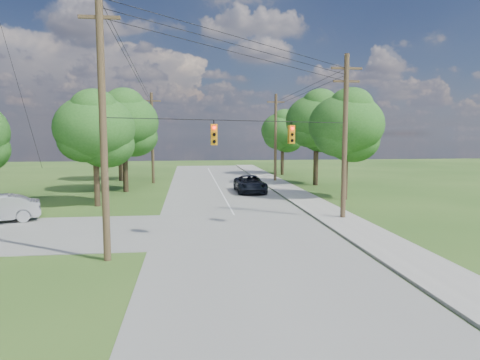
{
  "coord_description": "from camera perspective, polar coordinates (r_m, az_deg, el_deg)",
  "views": [
    {
      "loc": [
        -1.0,
        -18.39,
        5.52
      ],
      "look_at": [
        1.8,
        5.0,
        2.96
      ],
      "focal_mm": 32.0,
      "sensor_mm": 36.0,
      "label": 1
    }
  ],
  "objects": [
    {
      "name": "tree_e_mid",
      "position": [
        46.42,
        10.18,
        7.82
      ],
      "size": [
        6.6,
        6.6,
        9.64
      ],
      "color": "#433421",
      "rests_on": "ground"
    },
    {
      "name": "car_main_north",
      "position": [
        40.05,
        1.36,
        -0.54
      ],
      "size": [
        2.65,
        5.72,
        1.59
      ],
      "primitive_type": "imported",
      "rotation": [
        0.0,
        0.0,
        0.0
      ],
      "color": "black",
      "rests_on": "main_road"
    },
    {
      "name": "sidewalk_east",
      "position": [
        25.9,
        15.43,
        -6.2
      ],
      "size": [
        2.6,
        100.0,
        0.12
      ],
      "primitive_type": "cube",
      "color": "#AAA89F",
      "rests_on": "ground"
    },
    {
      "name": "power_lines",
      "position": [
        30.25,
        -2.09,
        13.09
      ],
      "size": [
        13.93,
        29.62,
        4.93
      ],
      "color": "black",
      "rests_on": "ground"
    },
    {
      "name": "tree_w_mid",
      "position": [
        41.83,
        -15.2,
        7.44
      ],
      "size": [
        6.4,
        6.4,
        9.22
      ],
      "color": "#433421",
      "rests_on": "ground"
    },
    {
      "name": "pole_ne",
      "position": [
        28.18,
        13.81,
        5.91
      ],
      "size": [
        2.0,
        0.32,
        10.5
      ],
      "color": "brown",
      "rests_on": "ground"
    },
    {
      "name": "pole_sw",
      "position": [
        19.14,
        -17.84,
        8.02
      ],
      "size": [
        2.0,
        0.32,
        12.0
      ],
      "color": "brown",
      "rests_on": "ground"
    },
    {
      "name": "pole_north_w",
      "position": [
        48.55,
        -11.61,
        5.61
      ],
      "size": [
        2.0,
        0.32,
        10.0
      ],
      "color": "brown",
      "rests_on": "ground"
    },
    {
      "name": "pole_north_e",
      "position": [
        49.39,
        4.76,
        5.73
      ],
      "size": [
        2.0,
        0.32,
        10.0
      ],
      "color": "brown",
      "rests_on": "ground"
    },
    {
      "name": "tree_e_near",
      "position": [
        36.77,
        13.99,
        7.16
      ],
      "size": [
        6.2,
        6.2,
        8.81
      ],
      "color": "#433421",
      "rests_on": "ground"
    },
    {
      "name": "traffic_signals",
      "position": [
        23.09,
        2.04,
        6.13
      ],
      "size": [
        4.91,
        3.27,
        1.05
      ],
      "color": "orange",
      "rests_on": "ground"
    },
    {
      "name": "ground",
      "position": [
        19.22,
        -3.62,
        -10.51
      ],
      "size": [
        140.0,
        140.0,
        0.0
      ],
      "primitive_type": "plane",
      "color": "#294E1A",
      "rests_on": "ground"
    },
    {
      "name": "tree_e_far",
      "position": [
        57.76,
        5.71,
        6.57
      ],
      "size": [
        5.8,
        5.8,
        8.32
      ],
      "color": "#433421",
      "rests_on": "ground"
    },
    {
      "name": "tree_w_near",
      "position": [
        34.11,
        -18.79,
        6.55
      ],
      "size": [
        6.0,
        6.0,
        8.4
      ],
      "color": "#433421",
      "rests_on": "ground"
    },
    {
      "name": "main_road",
      "position": [
        24.21,
        0.47,
        -6.95
      ],
      "size": [
        10.0,
        100.0,
        0.03
      ],
      "primitive_type": "cube",
      "color": "gray",
      "rests_on": "ground"
    },
    {
      "name": "tree_w_far",
      "position": [
        52.01,
        -15.79,
        6.77
      ],
      "size": [
        6.0,
        6.0,
        8.73
      ],
      "color": "#433421",
      "rests_on": "ground"
    }
  ]
}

